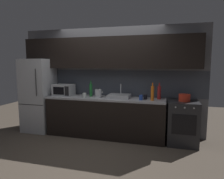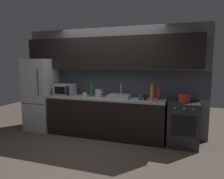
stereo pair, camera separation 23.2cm
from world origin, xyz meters
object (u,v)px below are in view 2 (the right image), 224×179
cooking_pot (185,98)px  mug_blue (140,98)px  wine_bottle_green (91,90)px  oven_range (183,124)px  refrigerator (41,95)px  microwave (65,90)px  mug_clear (85,95)px  wine_bottle_orange (152,93)px  wine_bottle_red (159,93)px  kettle (98,93)px  mug_dark (145,97)px

cooking_pot → mug_blue: bearing=-173.0°
wine_bottle_green → oven_range: bearing=-2.0°
refrigerator → cooking_pot: bearing=0.0°
microwave → mug_clear: 0.63m
refrigerator → oven_range: size_ratio=1.96×
microwave → mug_clear: microwave is taller
microwave → wine_bottle_orange: size_ratio=1.23×
wine_bottle_orange → mug_blue: size_ratio=3.49×
wine_bottle_red → cooking_pot: wine_bottle_red is taller
kettle → wine_bottle_orange: size_ratio=0.55×
mug_clear → refrigerator: bearing=172.9°
kettle → wine_bottle_green: (-0.20, 0.07, 0.06)m
oven_range → microwave: bearing=179.6°
microwave → cooking_pot: microwave is taller
refrigerator → mug_blue: 2.54m
oven_range → wine_bottle_orange: bearing=-169.6°
mug_blue → mug_clear: (-1.26, -0.05, 0.00)m
wine_bottle_green → mug_clear: wine_bottle_green is taller
mug_blue → cooking_pot: 0.87m
oven_range → wine_bottle_orange: wine_bottle_orange is taller
refrigerator → microwave: refrigerator is taller
refrigerator → cooking_pot: refrigerator is taller
mug_blue → cooking_pot: (0.87, 0.11, 0.02)m
oven_range → cooking_pot: (0.01, 0.00, 0.52)m
oven_range → mug_dark: (-0.78, 0.01, 0.50)m
microwave → wine_bottle_red: size_ratio=1.30×
wine_bottle_green → mug_blue: bearing=-8.5°
cooking_pot → refrigerator: bearing=-180.0°
kettle → mug_clear: bearing=-149.7°
microwave → cooking_pot: (2.73, -0.02, -0.06)m
wine_bottle_green → mug_blue: wine_bottle_green is taller
wine_bottle_green → mug_dark: 1.27m
kettle → mug_blue: kettle is taller
oven_range → mug_clear: bearing=-175.7°
wine_bottle_orange → wine_bottle_green: bearing=172.6°
kettle → wine_bottle_green: 0.22m
wine_bottle_green → cooking_pot: 2.06m
cooking_pot → mug_clear: bearing=-175.7°
wine_bottle_orange → wine_bottle_red: size_ratio=1.06×
oven_range → kettle: 1.92m
cooking_pot → microwave: bearing=179.6°
mug_clear → microwave: bearing=163.5°
refrigerator → mug_dark: bearing=0.1°
wine_bottle_red → microwave: bearing=-177.9°
mug_blue → wine_bottle_orange: bearing=-2.0°
mug_blue → mug_dark: (0.08, 0.11, -0.00)m
mug_blue → refrigerator: bearing=177.6°
oven_range → microwave: 2.78m
wine_bottle_green → mug_dark: (1.26, -0.06, -0.10)m
refrigerator → wine_bottle_green: refrigerator is taller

